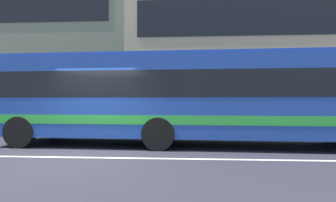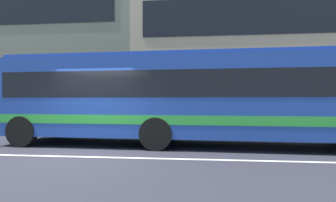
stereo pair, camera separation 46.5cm
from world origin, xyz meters
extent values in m
plane|color=#2B2A35|center=(0.00, 0.00, 0.00)|extent=(160.00, 160.00, 0.00)
cube|color=silver|center=(0.00, 0.00, 0.00)|extent=(60.00, 0.16, 0.01)
cube|color=#17501A|center=(-2.04, 5.94, 0.36)|extent=(13.55, 1.10, 0.72)
cube|color=gray|center=(-13.19, 15.29, 6.69)|extent=(24.24, 10.55, 13.39)
cube|color=#C2AE91|center=(9.04, 15.29, 5.61)|extent=(20.21, 10.55, 11.22)
cube|color=black|center=(9.04, 9.99, 6.51)|extent=(18.59, 0.04, 2.24)
cube|color=#1E419C|center=(2.77, 2.31, 1.63)|extent=(12.56, 3.02, 2.56)
cube|color=black|center=(2.77, 2.31, 2.01)|extent=(11.81, 3.00, 0.82)
cube|color=green|center=(2.77, 2.31, 0.93)|extent=(12.31, 3.03, 0.28)
cube|color=#1E3F98|center=(2.77, 2.31, 2.97)|extent=(12.04, 2.60, 0.12)
cylinder|color=black|center=(2.03, 3.49, 0.50)|extent=(1.01, 0.32, 1.00)
cylinder|color=black|center=(1.94, 1.20, 0.50)|extent=(1.01, 0.32, 1.00)
cylinder|color=black|center=(-2.41, 3.68, 0.50)|extent=(1.01, 0.32, 1.00)
cylinder|color=black|center=(-2.51, 1.39, 0.50)|extent=(1.01, 0.32, 1.00)
camera|label=1|loc=(2.82, -7.44, 1.49)|focal=30.91mm
camera|label=2|loc=(3.28, -7.40, 1.49)|focal=30.91mm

